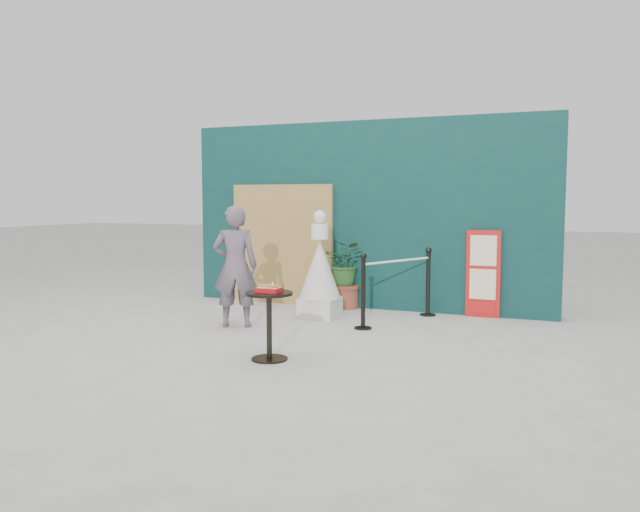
% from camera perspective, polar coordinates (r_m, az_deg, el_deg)
% --- Properties ---
extents(ground, '(60.00, 60.00, 0.00)m').
position_cam_1_polar(ground, '(7.40, -3.58, -8.52)').
color(ground, '#ADAAA5').
rests_on(ground, ground).
extents(back_wall, '(6.00, 0.30, 3.00)m').
position_cam_1_polar(back_wall, '(10.12, 4.21, 3.75)').
color(back_wall, '#0A3031').
rests_on(back_wall, ground).
extents(bamboo_fence, '(1.80, 0.08, 2.00)m').
position_cam_1_polar(bamboo_fence, '(10.47, -3.47, 1.07)').
color(bamboo_fence, tan).
rests_on(bamboo_fence, ground).
extents(woman, '(0.72, 0.62, 1.68)m').
position_cam_1_polar(woman, '(8.63, -7.76, -0.93)').
color(woman, '#63555F').
rests_on(woman, ground).
extents(menu_board, '(0.50, 0.07, 1.30)m').
position_cam_1_polar(menu_board, '(9.56, 14.69, -1.60)').
color(menu_board, red).
rests_on(menu_board, ground).
extents(statue, '(0.62, 0.62, 1.59)m').
position_cam_1_polar(statue, '(9.26, -0.01, -1.64)').
color(statue, silver).
rests_on(statue, ground).
extents(cafe_table, '(0.52, 0.52, 0.75)m').
position_cam_1_polar(cafe_table, '(6.85, -4.67, -5.39)').
color(cafe_table, black).
rests_on(cafe_table, ground).
extents(food_basket, '(0.26, 0.19, 0.11)m').
position_cam_1_polar(food_basket, '(6.80, -4.67, -3.00)').
color(food_basket, red).
rests_on(food_basket, cafe_table).
extents(planter, '(0.64, 0.55, 1.09)m').
position_cam_1_polar(planter, '(10.02, 2.41, -1.23)').
color(planter, brown).
rests_on(planter, ground).
extents(stanchion_barrier, '(0.84, 1.54, 1.03)m').
position_cam_1_polar(stanchion_barrier, '(8.99, 7.09, -2.89)').
color(stanchion_barrier, black).
rests_on(stanchion_barrier, ground).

